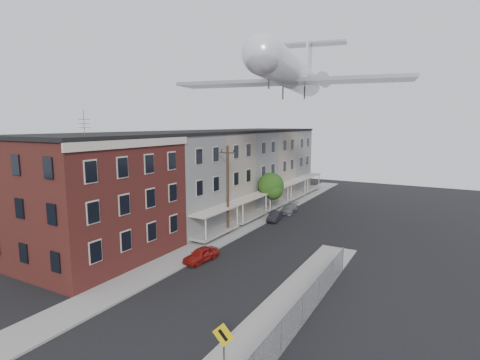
% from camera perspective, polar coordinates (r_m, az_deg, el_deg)
% --- Properties ---
extents(ground, '(120.00, 120.00, 0.00)m').
position_cam_1_polar(ground, '(22.08, -14.42, -22.03)').
color(ground, black).
rests_on(ground, ground).
extents(sidewalk_left, '(3.00, 62.00, 0.12)m').
position_cam_1_polar(sidewalk_left, '(43.48, 2.36, -6.18)').
color(sidewalk_left, gray).
rests_on(sidewalk_left, ground).
extents(sidewalk_right, '(3.00, 26.00, 0.12)m').
position_cam_1_polar(sidewalk_right, '(23.83, 6.71, -19.20)').
color(sidewalk_right, gray).
rests_on(sidewalk_right, ground).
extents(curb_left, '(0.15, 62.00, 0.14)m').
position_cam_1_polar(curb_left, '(42.87, 4.10, -6.40)').
color(curb_left, gray).
rests_on(curb_left, ground).
extents(curb_right, '(0.15, 26.00, 0.14)m').
position_cam_1_polar(curb_right, '(24.34, 3.38, -18.49)').
color(curb_right, gray).
rests_on(curb_right, ground).
extents(corner_building, '(10.31, 12.30, 12.15)m').
position_cam_1_polar(corner_building, '(33.21, -21.52, -2.39)').
color(corner_building, '#361611').
rests_on(corner_building, ground).
extents(row_house_a, '(11.98, 7.00, 10.30)m').
position_cam_1_polar(row_house_a, '(39.78, -10.89, -0.26)').
color(row_house_a, slate).
rests_on(row_house_a, ground).
extents(row_house_b, '(11.98, 7.00, 10.30)m').
position_cam_1_polar(row_house_b, '(45.30, -5.20, 0.93)').
color(row_house_b, '#74695B').
rests_on(row_house_b, ground).
extents(row_house_c, '(11.98, 7.00, 10.30)m').
position_cam_1_polar(row_house_c, '(51.19, -0.79, 1.85)').
color(row_house_c, slate).
rests_on(row_house_c, ground).
extents(row_house_d, '(11.98, 7.00, 10.30)m').
position_cam_1_polar(row_house_d, '(57.32, 2.71, 2.56)').
color(row_house_d, '#74695B').
rests_on(row_house_d, ground).
extents(row_house_e, '(11.98, 7.00, 10.30)m').
position_cam_1_polar(row_house_e, '(63.64, 5.52, 3.13)').
color(row_house_e, slate).
rests_on(row_house_e, ground).
extents(chainlink_fence, '(0.06, 18.06, 1.90)m').
position_cam_1_polar(chainlink_fence, '(22.10, 9.50, -18.88)').
color(chainlink_fence, gray).
rests_on(chainlink_fence, ground).
extents(warning_sign, '(1.10, 0.11, 2.80)m').
position_cam_1_polar(warning_sign, '(17.42, -2.53, -23.54)').
color(warning_sign, '#515156').
rests_on(warning_sign, ground).
extents(utility_pole, '(1.80, 0.26, 9.00)m').
position_cam_1_polar(utility_pole, '(37.39, -1.88, -1.37)').
color(utility_pole, black).
rests_on(utility_pole, ground).
extents(street_tree, '(3.22, 3.20, 5.20)m').
position_cam_1_polar(street_tree, '(46.13, 4.84, -1.04)').
color(street_tree, black).
rests_on(street_tree, ground).
extents(car_near, '(1.79, 3.54, 1.15)m').
position_cam_1_polar(car_near, '(31.22, -5.95, -11.24)').
color(car_near, maroon).
rests_on(car_near, ground).
extents(car_mid, '(1.59, 3.42, 1.08)m').
position_cam_1_polar(car_mid, '(43.67, 5.34, -5.49)').
color(car_mid, black).
rests_on(car_mid, ground).
extents(car_far, '(1.85, 3.89, 1.09)m').
position_cam_1_polar(car_far, '(47.71, 7.53, -4.31)').
color(car_far, slate).
rests_on(car_far, ground).
extents(airplane, '(25.13, 28.71, 8.25)m').
position_cam_1_polar(airplane, '(43.71, 8.13, 15.68)').
color(airplane, silver).
rests_on(airplane, ground).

